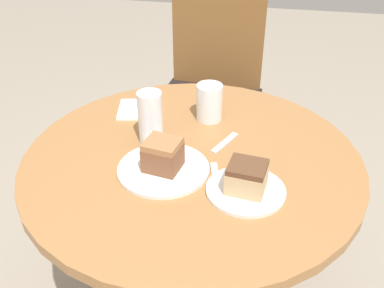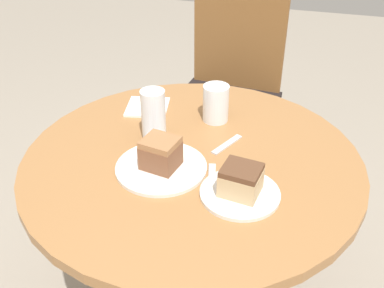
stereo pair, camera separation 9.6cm
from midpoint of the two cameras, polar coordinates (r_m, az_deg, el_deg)
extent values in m
cylinder|color=#9E6B3D|center=(1.47, -1.94, -13.47)|extent=(0.08, 0.08, 0.67)
cylinder|color=#9E6B3D|center=(1.24, -2.24, -2.20)|extent=(0.93, 0.93, 0.03)
cylinder|color=brown|center=(2.08, -6.88, -2.82)|extent=(0.04, 0.04, 0.43)
cylinder|color=brown|center=(1.98, 4.46, -4.74)|extent=(0.04, 0.04, 0.43)
cylinder|color=brown|center=(2.42, -3.13, 2.97)|extent=(0.04, 0.04, 0.43)
cylinder|color=brown|center=(2.34, 6.66, 1.56)|extent=(0.04, 0.04, 0.43)
cube|color=black|center=(2.08, 0.30, 4.69)|extent=(0.50, 0.51, 0.03)
cube|color=brown|center=(2.18, 1.96, 13.01)|extent=(0.44, 0.06, 0.46)
cylinder|color=silver|center=(1.18, -6.01, -3.25)|extent=(0.24, 0.24, 0.01)
cylinder|color=silver|center=(1.10, 4.35, -5.98)|extent=(0.20, 0.20, 0.01)
cube|color=brown|center=(1.15, -6.11, -1.75)|extent=(0.10, 0.10, 0.06)
cube|color=#9E6B42|center=(1.13, -6.23, -0.07)|extent=(0.10, 0.09, 0.02)
cube|color=tan|center=(1.08, 4.42, -4.58)|extent=(0.10, 0.09, 0.06)
cube|color=brown|center=(1.06, 4.50, -3.04)|extent=(0.10, 0.09, 0.01)
cylinder|color=silver|center=(1.28, -7.40, 2.06)|extent=(0.06, 0.06, 0.09)
cylinder|color=white|center=(1.26, -7.50, 3.29)|extent=(0.07, 0.07, 0.15)
cylinder|color=silver|center=(1.38, 0.20, 4.49)|extent=(0.07, 0.07, 0.07)
cylinder|color=white|center=(1.37, 0.20, 5.27)|extent=(0.08, 0.08, 0.11)
cube|color=white|center=(1.46, -8.61, 4.34)|extent=(0.15, 0.15, 0.01)
cube|color=silver|center=(1.13, 0.63, -4.74)|extent=(0.05, 0.15, 0.00)
cube|color=silver|center=(1.28, 2.03, 0.12)|extent=(0.07, 0.12, 0.00)
camera|label=1|loc=(0.05, -92.29, -1.49)|focal=42.00mm
camera|label=2|loc=(0.05, 87.71, 1.49)|focal=42.00mm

